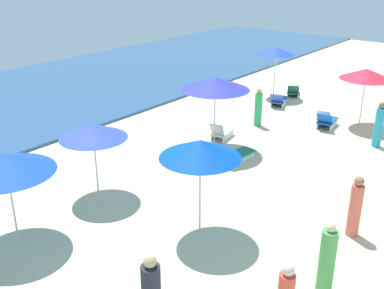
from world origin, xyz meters
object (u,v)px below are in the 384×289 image
(lounge_chair_1_0, at_px, (327,121))
(umbrella_3, at_px, (200,149))
(lounge_chair_6_1, at_px, (293,91))
(beachgoer_6, at_px, (258,108))
(umbrella_2, at_px, (6,163))
(umbrella_6, at_px, (276,51))
(lounge_chair_6_0, at_px, (279,100))
(beachgoer_5, at_px, (327,260))
(lounge_chair_1_1, at_px, (326,117))
(lounge_chair_0_0, at_px, (236,155))
(umbrella_5, at_px, (93,131))
(beachgoer_0, at_px, (379,126))
(umbrella_0, at_px, (215,83))
(beachgoer_1, at_px, (355,208))
(lounge_chair_0_1, at_px, (221,132))
(umbrella_1, at_px, (366,74))

(lounge_chair_1_0, height_order, umbrella_3, umbrella_3)
(lounge_chair_6_1, xyz_separation_m, beachgoer_6, (-5.11, -0.95, 0.53))
(lounge_chair_1_0, relative_size, umbrella_2, 0.57)
(umbrella_6, relative_size, lounge_chair_6_0, 1.67)
(beachgoer_5, xyz_separation_m, beachgoer_6, (8.13, 6.54, -0.02))
(umbrella_3, xyz_separation_m, umbrella_6, (12.35, 4.74, -0.02))
(lounge_chair_1_1, xyz_separation_m, lounge_chair_6_1, (3.00, 3.06, -0.03))
(lounge_chair_0_0, distance_m, lounge_chair_6_1, 9.05)
(beachgoer_6, bearing_deg, umbrella_5, -18.95)
(lounge_chair_6_1, height_order, beachgoer_0, beachgoer_0)
(umbrella_0, height_order, beachgoer_0, umbrella_0)
(lounge_chair_0_0, distance_m, beachgoer_5, 6.90)
(beachgoer_1, distance_m, beachgoer_5, 2.51)
(umbrella_6, distance_m, beachgoer_6, 4.95)
(lounge_chair_1_0, height_order, beachgoer_0, beachgoer_0)
(lounge_chair_0_1, distance_m, beachgoer_5, 9.07)
(beachgoer_5, bearing_deg, umbrella_3, 86.61)
(umbrella_1, bearing_deg, umbrella_6, 72.33)
(lounge_chair_6_1, distance_m, beachgoer_5, 15.23)
(beachgoer_5, bearing_deg, umbrella_5, 90.43)
(lounge_chair_0_0, distance_m, umbrella_5, 5.31)
(lounge_chair_0_0, bearing_deg, beachgoer_1, 163.38)
(umbrella_2, distance_m, beachgoer_1, 8.68)
(lounge_chair_0_1, height_order, beachgoer_1, beachgoer_1)
(beachgoer_5, bearing_deg, umbrella_0, 51.98)
(umbrella_3, xyz_separation_m, beachgoer_1, (2.32, -3.17, -1.54))
(lounge_chair_1_0, bearing_deg, lounge_chair_1_1, -69.56)
(umbrella_0, bearing_deg, umbrella_5, 173.54)
(umbrella_0, height_order, lounge_chair_6_1, umbrella_0)
(lounge_chair_0_0, bearing_deg, lounge_chair_0_1, -35.13)
(beachgoer_0, bearing_deg, lounge_chair_1_1, -13.11)
(umbrella_3, distance_m, lounge_chair_6_0, 11.88)
(lounge_chair_0_1, bearing_deg, beachgoer_0, -160.01)
(lounge_chair_1_1, relative_size, umbrella_2, 0.55)
(umbrella_6, xyz_separation_m, beachgoer_5, (-12.52, -8.24, -1.52))
(umbrella_1, xyz_separation_m, beachgoer_6, (-2.78, 3.35, -1.45))
(umbrella_1, relative_size, umbrella_2, 1.03)
(lounge_chair_0_0, relative_size, umbrella_2, 0.63)
(umbrella_1, distance_m, lounge_chair_6_1, 5.28)
(lounge_chair_6_1, xyz_separation_m, beachgoer_5, (-13.25, -7.49, 0.55))
(lounge_chair_6_0, bearing_deg, umbrella_5, 75.12)
(lounge_chair_0_0, height_order, lounge_chair_6_1, lounge_chair_0_0)
(beachgoer_1, xyz_separation_m, beachgoer_6, (5.64, 6.22, -0.03))
(lounge_chair_0_0, xyz_separation_m, umbrella_5, (-4.61, 1.94, 1.78))
(umbrella_5, bearing_deg, beachgoer_1, -69.04)
(lounge_chair_6_1, relative_size, beachgoer_1, 0.97)
(lounge_chair_1_0, distance_m, beachgoer_6, 2.91)
(lounge_chair_1_1, distance_m, umbrella_3, 10.33)
(lounge_chair_1_0, bearing_deg, beachgoer_5, 105.52)
(lounge_chair_0_1, height_order, lounge_chair_6_1, lounge_chair_0_1)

